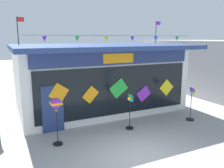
{
  "coord_description": "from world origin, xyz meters",
  "views": [
    {
      "loc": [
        -4.0,
        -5.95,
        3.94
      ],
      "look_at": [
        0.34,
        3.1,
        1.94
      ],
      "focal_mm": 37.24,
      "sensor_mm": 36.0,
      "label": 1
    }
  ],
  "objects_px": {
    "kite_shop_building": "(97,76)",
    "wind_spinner_far_left": "(56,108)",
    "wind_spinner_left": "(130,108)",
    "wind_spinner_center_left": "(192,100)"
  },
  "relations": [
    {
      "from": "wind_spinner_far_left",
      "to": "wind_spinner_left",
      "type": "xyz_separation_m",
      "value": [
        3.2,
        0.15,
        -0.47
      ]
    },
    {
      "from": "wind_spinner_far_left",
      "to": "kite_shop_building",
      "type": "bearing_deg",
      "value": 51.03
    },
    {
      "from": "kite_shop_building",
      "to": "wind_spinner_center_left",
      "type": "xyz_separation_m",
      "value": [
        3.22,
        -4.11,
        -0.81
      ]
    },
    {
      "from": "wind_spinner_left",
      "to": "wind_spinner_center_left",
      "type": "relative_size",
      "value": 0.96
    },
    {
      "from": "kite_shop_building",
      "to": "wind_spinner_far_left",
      "type": "height_order",
      "value": "kite_shop_building"
    },
    {
      "from": "kite_shop_building",
      "to": "wind_spinner_far_left",
      "type": "xyz_separation_m",
      "value": [
        -3.2,
        -3.96,
        -0.37
      ]
    },
    {
      "from": "wind_spinner_left",
      "to": "wind_spinner_center_left",
      "type": "height_order",
      "value": "wind_spinner_center_left"
    },
    {
      "from": "kite_shop_building",
      "to": "wind_spinner_center_left",
      "type": "height_order",
      "value": "kite_shop_building"
    },
    {
      "from": "kite_shop_building",
      "to": "wind_spinner_far_left",
      "type": "distance_m",
      "value": 5.1
    },
    {
      "from": "wind_spinner_left",
      "to": "wind_spinner_far_left",
      "type": "bearing_deg",
      "value": -177.36
    }
  ]
}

